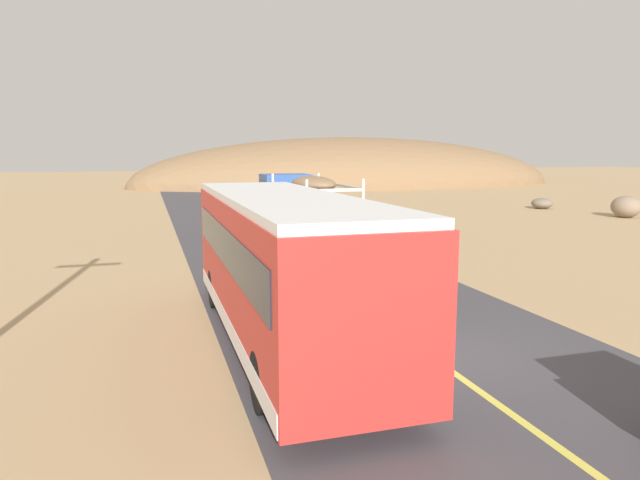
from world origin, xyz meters
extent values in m
plane|color=tan|center=(0.00, 0.00, 0.00)|extent=(240.00, 240.00, 0.00)
cube|color=#423F44|center=(0.00, 0.00, 0.01)|extent=(8.00, 120.00, 0.02)
cube|color=#D8CC4C|center=(0.00, 0.00, 0.02)|extent=(0.16, 117.60, 0.00)
cube|color=#3359A5|center=(1.87, 20.29, 1.82)|extent=(2.50, 2.20, 2.20)
cube|color=#192333|center=(1.87, 20.29, 2.27)|extent=(2.53, 1.54, 0.70)
cube|color=brown|center=(1.87, 14.89, 0.72)|extent=(2.50, 6.40, 0.24)
cylinder|color=silver|center=(0.68, 18.03, 1.94)|extent=(0.12, 0.12, 2.20)
cylinder|color=silver|center=(3.06, 18.03, 1.94)|extent=(0.12, 0.12, 2.20)
cylinder|color=silver|center=(0.68, 11.75, 1.94)|extent=(0.12, 0.12, 2.20)
cylinder|color=silver|center=(3.06, 11.75, 1.94)|extent=(0.12, 0.12, 2.20)
cube|color=silver|center=(0.66, 14.89, 1.28)|extent=(0.08, 6.30, 0.12)
cube|color=silver|center=(3.08, 14.89, 1.28)|extent=(0.08, 6.30, 0.12)
cube|color=silver|center=(1.87, 11.73, 1.28)|extent=(2.40, 0.08, 0.12)
cube|color=silver|center=(0.66, 14.89, 1.72)|extent=(0.08, 6.30, 0.12)
cube|color=silver|center=(3.08, 14.89, 1.72)|extent=(0.08, 6.30, 0.12)
cube|color=silver|center=(1.87, 11.73, 1.72)|extent=(2.40, 0.08, 0.12)
cube|color=silver|center=(0.66, 14.89, 2.16)|extent=(0.08, 6.30, 0.12)
cube|color=silver|center=(3.08, 14.89, 2.16)|extent=(0.08, 6.30, 0.12)
cube|color=silver|center=(1.87, 11.73, 2.16)|extent=(2.40, 0.08, 0.12)
cube|color=silver|center=(0.66, 14.89, 2.60)|extent=(0.08, 6.30, 0.12)
cube|color=silver|center=(3.08, 14.89, 2.60)|extent=(0.08, 6.30, 0.12)
cube|color=silver|center=(1.87, 11.73, 2.60)|extent=(2.40, 0.08, 0.12)
ellipsoid|color=#8C6B4C|center=(1.87, 14.89, 2.69)|extent=(1.75, 3.84, 0.70)
cylinder|color=black|center=(0.78, 20.29, 0.57)|extent=(0.32, 1.10, 1.10)
cylinder|color=black|center=(2.96, 20.29, 0.57)|extent=(0.32, 1.10, 1.10)
cylinder|color=black|center=(0.78, 13.61, 0.57)|extent=(0.32, 1.10, 1.10)
cylinder|color=black|center=(2.96, 13.61, 0.57)|extent=(0.32, 1.10, 1.10)
cube|color=red|center=(-2.61, 1.79, 1.72)|extent=(2.50, 10.00, 2.70)
cube|color=white|center=(-2.61, 1.79, 3.15)|extent=(2.45, 9.80, 0.16)
cube|color=#192333|center=(-2.61, 1.79, 2.19)|extent=(2.54, 9.20, 0.80)
cube|color=silver|center=(-2.61, 1.79, 0.57)|extent=(2.53, 9.80, 0.36)
cylinder|color=black|center=(-3.71, 5.04, 0.52)|extent=(0.30, 1.00, 1.00)
cylinder|color=black|center=(-1.51, 5.04, 0.52)|extent=(0.30, 1.00, 1.00)
cylinder|color=black|center=(-3.71, -1.46, 0.52)|extent=(0.30, 1.00, 1.00)
cylinder|color=black|center=(-1.51, -1.46, 0.52)|extent=(0.30, 1.00, 1.00)
cube|color=silver|center=(2.12, 34.55, 0.53)|extent=(1.80, 4.40, 0.70)
cube|color=#192333|center=(2.12, 34.65, 1.18)|extent=(1.53, 2.20, 0.60)
cylinder|color=black|center=(1.33, 35.87, 0.35)|extent=(0.22, 0.66, 0.66)
cylinder|color=black|center=(2.91, 35.87, 0.35)|extent=(0.22, 0.66, 0.66)
cylinder|color=black|center=(1.33, 33.23, 0.35)|extent=(0.22, 0.66, 0.66)
cylinder|color=black|center=(2.91, 33.23, 0.35)|extent=(0.22, 0.66, 0.66)
ellipsoid|color=#84705B|center=(23.59, 18.82, 0.68)|extent=(1.74, 1.87, 1.37)
ellipsoid|color=#756656|center=(22.27, 25.18, 0.39)|extent=(1.48, 1.56, 0.77)
ellipsoid|color=olive|center=(19.39, 57.27, 0.00)|extent=(54.24, 21.88, 11.76)
camera|label=1|loc=(-5.36, -9.92, 4.12)|focal=32.09mm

